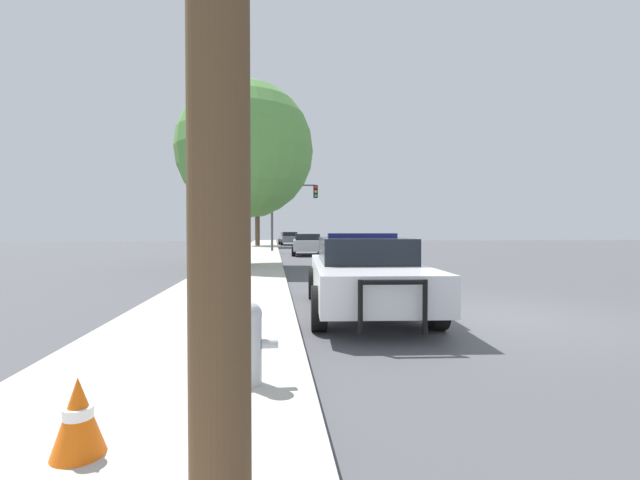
{
  "coord_description": "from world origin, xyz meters",
  "views": [
    {
      "loc": [
        -3.98,
        -7.45,
        1.6
      ],
      "look_at": [
        -0.91,
        20.63,
        0.93
      ],
      "focal_mm": 24.0,
      "sensor_mm": 36.0,
      "label": 1
    }
  ],
  "objects_px": {
    "traffic_light": "(291,203)",
    "car_background_distant": "(289,238)",
    "police_car": "(364,271)",
    "car_background_midblock": "(307,244)",
    "traffic_cone": "(78,416)",
    "tree_sidewalk_near": "(245,150)",
    "tree_sidewalk_far": "(257,191)",
    "fire_hydrant": "(250,341)"
  },
  "relations": [
    {
      "from": "traffic_light",
      "to": "car_background_distant",
      "type": "bearing_deg",
      "value": 88.56
    },
    {
      "from": "police_car",
      "to": "traffic_light",
      "type": "bearing_deg",
      "value": -84.66
    },
    {
      "from": "car_background_midblock",
      "to": "traffic_cone",
      "type": "bearing_deg",
      "value": -94.78
    },
    {
      "from": "tree_sidewalk_near",
      "to": "traffic_light",
      "type": "bearing_deg",
      "value": 78.54
    },
    {
      "from": "car_background_midblock",
      "to": "tree_sidewalk_far",
      "type": "distance_m",
      "value": 14.94
    },
    {
      "from": "fire_hydrant",
      "to": "car_background_distant",
      "type": "height_order",
      "value": "car_background_distant"
    },
    {
      "from": "fire_hydrant",
      "to": "traffic_cone",
      "type": "relative_size",
      "value": 1.53
    },
    {
      "from": "police_car",
      "to": "traffic_cone",
      "type": "distance_m",
      "value": 6.17
    },
    {
      "from": "fire_hydrant",
      "to": "tree_sidewalk_near",
      "type": "xyz_separation_m",
      "value": [
        -0.95,
        14.23,
        4.42
      ]
    },
    {
      "from": "police_car",
      "to": "car_background_midblock",
      "type": "xyz_separation_m",
      "value": [
        0.37,
        18.8,
        -0.05
      ]
    },
    {
      "from": "car_background_distant",
      "to": "tree_sidewalk_far",
      "type": "xyz_separation_m",
      "value": [
        -3.12,
        -4.83,
        4.57
      ]
    },
    {
      "from": "police_car",
      "to": "car_background_midblock",
      "type": "bearing_deg",
      "value": -87.17
    },
    {
      "from": "fire_hydrant",
      "to": "traffic_cone",
      "type": "bearing_deg",
      "value": -131.52
    },
    {
      "from": "car_background_distant",
      "to": "traffic_cone",
      "type": "relative_size",
      "value": 9.35
    },
    {
      "from": "car_background_distant",
      "to": "tree_sidewalk_far",
      "type": "height_order",
      "value": "tree_sidewalk_far"
    },
    {
      "from": "traffic_light",
      "to": "traffic_cone",
      "type": "xyz_separation_m",
      "value": [
        -2.5,
        -27.32,
        -3.12
      ]
    },
    {
      "from": "fire_hydrant",
      "to": "tree_sidewalk_far",
      "type": "distance_m",
      "value": 37.07
    },
    {
      "from": "police_car",
      "to": "car_background_midblock",
      "type": "distance_m",
      "value": 18.8
    },
    {
      "from": "tree_sidewalk_near",
      "to": "car_background_midblock",
      "type": "bearing_deg",
      "value": 69.27
    },
    {
      "from": "traffic_light",
      "to": "tree_sidewalk_near",
      "type": "height_order",
      "value": "tree_sidewalk_near"
    },
    {
      "from": "fire_hydrant",
      "to": "car_background_distant",
      "type": "bearing_deg",
      "value": 87.45
    },
    {
      "from": "car_background_distant",
      "to": "traffic_cone",
      "type": "height_order",
      "value": "car_background_distant"
    },
    {
      "from": "police_car",
      "to": "fire_hydrant",
      "type": "xyz_separation_m",
      "value": [
        -2.0,
        -4.19,
        -0.23
      ]
    },
    {
      "from": "fire_hydrant",
      "to": "traffic_light",
      "type": "height_order",
      "value": "traffic_light"
    },
    {
      "from": "traffic_light",
      "to": "police_car",
      "type": "bearing_deg",
      "value": -88.61
    },
    {
      "from": "traffic_light",
      "to": "fire_hydrant",
      "type": "bearing_deg",
      "value": -93.2
    },
    {
      "from": "police_car",
      "to": "tree_sidewalk_near",
      "type": "bearing_deg",
      "value": -69.69
    },
    {
      "from": "police_car",
      "to": "tree_sidewalk_far",
      "type": "xyz_separation_m",
      "value": [
        -3.27,
        32.55,
        4.54
      ]
    },
    {
      "from": "traffic_cone",
      "to": "police_car",
      "type": "bearing_deg",
      "value": 60.5
    },
    {
      "from": "fire_hydrant",
      "to": "car_background_distant",
      "type": "xyz_separation_m",
      "value": [
        1.85,
        41.57,
        0.2
      ]
    },
    {
      "from": "car_background_distant",
      "to": "car_background_midblock",
      "type": "height_order",
      "value": "car_background_distant"
    },
    {
      "from": "traffic_light",
      "to": "car_background_midblock",
      "type": "distance_m",
      "value": 4.3
    },
    {
      "from": "tree_sidewalk_far",
      "to": "traffic_cone",
      "type": "distance_m",
      "value": 38.23
    },
    {
      "from": "tree_sidewalk_far",
      "to": "car_background_distant",
      "type": "bearing_deg",
      "value": 57.14
    },
    {
      "from": "fire_hydrant",
      "to": "car_background_midblock",
      "type": "distance_m",
      "value": 23.11
    },
    {
      "from": "police_car",
      "to": "traffic_light",
      "type": "relative_size",
      "value": 1.12
    },
    {
      "from": "fire_hydrant",
      "to": "tree_sidewalk_far",
      "type": "xyz_separation_m",
      "value": [
        -1.27,
        36.74,
        4.77
      ]
    },
    {
      "from": "tree_sidewalk_far",
      "to": "traffic_cone",
      "type": "bearing_deg",
      "value": -89.65
    },
    {
      "from": "tree_sidewalk_near",
      "to": "police_car",
      "type": "bearing_deg",
      "value": -73.64
    },
    {
      "from": "tree_sidewalk_near",
      "to": "fire_hydrant",
      "type": "bearing_deg",
      "value": -86.17
    },
    {
      "from": "tree_sidewalk_near",
      "to": "traffic_cone",
      "type": "relative_size",
      "value": 15.12
    },
    {
      "from": "fire_hydrant",
      "to": "tree_sidewalk_near",
      "type": "height_order",
      "value": "tree_sidewalk_near"
    }
  ]
}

